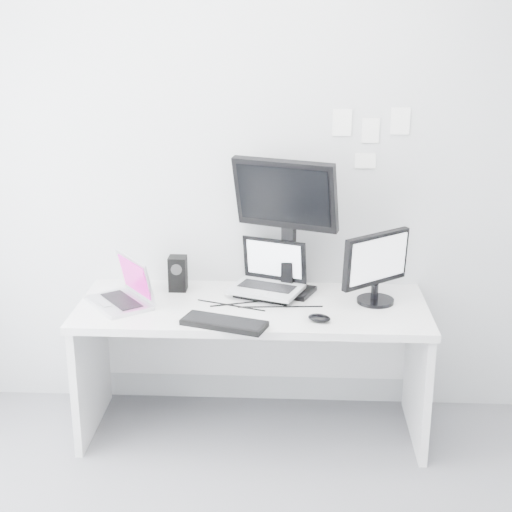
# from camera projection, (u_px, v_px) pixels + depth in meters

# --- Properties ---
(back_wall) EXTENTS (3.60, 0.00, 3.60)m
(back_wall) POSITION_uv_depth(u_px,v_px,m) (256.00, 173.00, 3.99)
(back_wall) COLOR #BCBEC0
(back_wall) RESTS_ON ground
(desk) EXTENTS (1.80, 0.70, 0.73)m
(desk) POSITION_uv_depth(u_px,v_px,m) (252.00, 369.00, 3.96)
(desk) COLOR silver
(desk) RESTS_ON ground
(macbook) EXTENTS (0.41, 0.43, 0.26)m
(macbook) POSITION_uv_depth(u_px,v_px,m) (118.00, 281.00, 3.81)
(macbook) COLOR silver
(macbook) RESTS_ON desk
(speaker) EXTENTS (0.12, 0.12, 0.19)m
(speaker) POSITION_uv_depth(u_px,v_px,m) (178.00, 273.00, 4.03)
(speaker) COLOR black
(speaker) RESTS_ON desk
(dell_laptop) EXTENTS (0.44, 0.39, 0.30)m
(dell_laptop) POSITION_uv_depth(u_px,v_px,m) (266.00, 270.00, 3.92)
(dell_laptop) COLOR #B3B6BA
(dell_laptop) RESTS_ON desk
(rear_monitor) EXTENTS (0.59, 0.39, 0.75)m
(rear_monitor) POSITION_uv_depth(u_px,v_px,m) (287.00, 225.00, 3.91)
(rear_monitor) COLOR black
(rear_monitor) RESTS_ON desk
(samsung_monitor) EXTENTS (0.45, 0.41, 0.39)m
(samsung_monitor) POSITION_uv_depth(u_px,v_px,m) (377.00, 267.00, 3.82)
(samsung_monitor) COLOR black
(samsung_monitor) RESTS_ON desk
(keyboard) EXTENTS (0.43, 0.27, 0.03)m
(keyboard) POSITION_uv_depth(u_px,v_px,m) (224.00, 323.00, 3.58)
(keyboard) COLOR black
(keyboard) RESTS_ON desk
(mouse) EXTENTS (0.13, 0.10, 0.04)m
(mouse) POSITION_uv_depth(u_px,v_px,m) (319.00, 318.00, 3.63)
(mouse) COLOR black
(mouse) RESTS_ON desk
(wall_note_0) EXTENTS (0.10, 0.00, 0.14)m
(wall_note_0) POSITION_uv_depth(u_px,v_px,m) (342.00, 123.00, 3.88)
(wall_note_0) COLOR white
(wall_note_0) RESTS_ON back_wall
(wall_note_1) EXTENTS (0.09, 0.00, 0.13)m
(wall_note_1) POSITION_uv_depth(u_px,v_px,m) (371.00, 130.00, 3.89)
(wall_note_1) COLOR white
(wall_note_1) RESTS_ON back_wall
(wall_note_2) EXTENTS (0.10, 0.00, 0.14)m
(wall_note_2) POSITION_uv_depth(u_px,v_px,m) (400.00, 121.00, 3.87)
(wall_note_2) COLOR white
(wall_note_2) RESTS_ON back_wall
(wall_note_3) EXTENTS (0.11, 0.00, 0.08)m
(wall_note_3) POSITION_uv_depth(u_px,v_px,m) (365.00, 161.00, 3.94)
(wall_note_3) COLOR white
(wall_note_3) RESTS_ON back_wall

